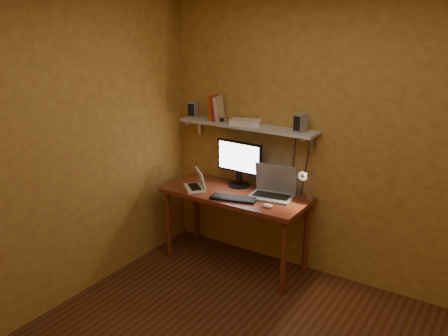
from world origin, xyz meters
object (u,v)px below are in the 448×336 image
Objects in this scene: desk at (235,201)px; mouse at (268,206)px; desk_lamp at (307,181)px; keyboard at (233,198)px; speaker_left at (193,109)px; speaker_right at (300,123)px; router at (246,122)px; netbook at (197,183)px; wall_shelf at (247,126)px; monitor at (239,161)px; laptop at (273,188)px; shelf_camera at (223,120)px.

desk is 15.10× the size of mouse.
desk_lamp is at bearing 10.81° from desk.
keyboard is 2.63× the size of speaker_left.
mouse reaches higher than keyboard.
keyboard is at bearing -127.29° from speaker_right.
desk_lamp is 1.34× the size of router.
desk_lamp is at bearing 53.79° from netbook.
wall_shelf reaches higher than monitor.
speaker_left is (-1.29, 0.07, 0.50)m from desk_lamp.
desk is at bearing -144.48° from speaker_right.
monitor is 0.74m from desk_lamp.
laptop reaches higher than desk.
speaker_left is 0.63m from router.
monitor is at bearing 16.57° from shelf_camera.
netbook is at bearing -170.77° from laptop.
netbook is 0.82× the size of desk_lamp.
speaker_right reaches higher than wall_shelf.
speaker_right reaches higher than mouse.
shelf_camera is at bearing 101.41° from netbook.
desk_lamp is 0.80m from router.
laptop is at bearing -15.59° from speaker_left.
shelf_camera reaches higher than wall_shelf.
router is at bearing 12.13° from shelf_camera.
speaker_right is (0.47, 0.35, 0.69)m from keyboard.
wall_shelf is 0.36m from monitor.
shelf_camera is at bearing -19.77° from speaker_left.
speaker_right reaches higher than desk_lamp.
wall_shelf is 8.83× the size of speaker_left.
keyboard is 1.49× the size of router.
speaker_left is at bearing 167.10° from laptop.
netbook is 1.09× the size of router.
monitor is 1.63× the size of netbook.
wall_shelf is 0.64m from speaker_left.
laptop is at bearing 97.27° from mouse.
desk is 0.47m from mouse.
speaker_left is (-0.63, 0.20, 0.79)m from desk.
wall_shelf is (0.00, 0.19, 0.69)m from desk.
router is (-0.01, -0.01, 0.04)m from wall_shelf.
speaker_left is 1.18m from speaker_right.
wall_shelf is 0.24m from shelf_camera.
netbook is 3.30× the size of mouse.
keyboard is 0.77m from shelf_camera.
desk is at bearing -168.51° from laptop.
desk_lamp is (0.32, 0.00, 0.13)m from laptop.
shelf_camera is (-0.57, 0.02, 0.58)m from laptop.
netbook is at bearing -141.38° from wall_shelf.
router reaches higher than laptop.
monitor is 3.14× the size of speaker_left.
shelf_camera is 0.36× the size of router.
monitor is at bearing 98.35° from keyboard.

